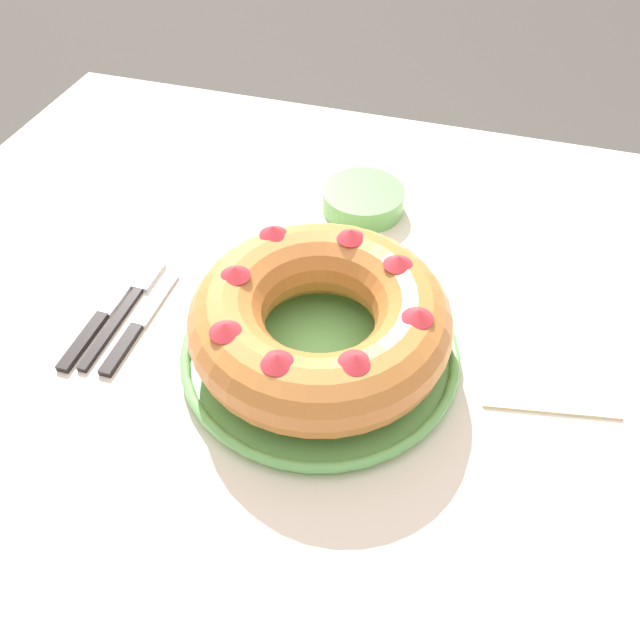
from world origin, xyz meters
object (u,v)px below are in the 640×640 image
(serving_knife, at_px, (102,316))
(cake_knife, at_px, (136,328))
(fork, at_px, (129,304))
(side_bowl, at_px, (363,200))
(bundt_cake, at_px, (320,320))
(serving_dish, at_px, (320,351))
(napkin, at_px, (546,375))

(serving_knife, relative_size, cake_knife, 1.17)
(fork, height_order, side_bowl, side_bowl)
(fork, relative_size, serving_knife, 0.94)
(fork, distance_m, side_bowl, 0.38)
(bundt_cake, bearing_deg, side_bowl, 94.11)
(cake_knife, bearing_deg, serving_knife, 174.67)
(serving_dish, bearing_deg, fork, 177.74)
(bundt_cake, height_order, side_bowl, bundt_cake)
(fork, distance_m, cake_knife, 0.05)
(cake_knife, bearing_deg, side_bowl, 56.79)
(cake_knife, bearing_deg, fork, 129.92)
(side_bowl, height_order, napkin, side_bowl)
(serving_knife, bearing_deg, cake_knife, -10.98)
(serving_dish, distance_m, fork, 0.27)
(bundt_cake, bearing_deg, serving_knife, -176.03)
(napkin, bearing_deg, serving_dish, -169.96)
(serving_dish, relative_size, side_bowl, 2.69)
(bundt_cake, bearing_deg, cake_knife, -173.99)
(serving_knife, xyz_separation_m, napkin, (0.55, 0.07, -0.00))
(fork, bearing_deg, bundt_cake, -2.16)
(serving_dish, distance_m, napkin, 0.27)
(fork, bearing_deg, serving_dish, -2.15)
(bundt_cake, bearing_deg, fork, 177.73)
(bundt_cake, relative_size, napkin, 1.96)
(cake_knife, xyz_separation_m, napkin, (0.50, 0.07, -0.00))
(serving_knife, bearing_deg, bundt_cake, -1.66)
(serving_knife, relative_size, napkin, 1.38)
(serving_dish, height_order, fork, serving_dish)
(serving_dish, xyz_separation_m, side_bowl, (-0.02, 0.30, 0.01))
(serving_knife, distance_m, side_bowl, 0.42)
(bundt_cake, xyz_separation_m, side_bowl, (-0.02, 0.30, -0.05))
(fork, height_order, napkin, fork)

